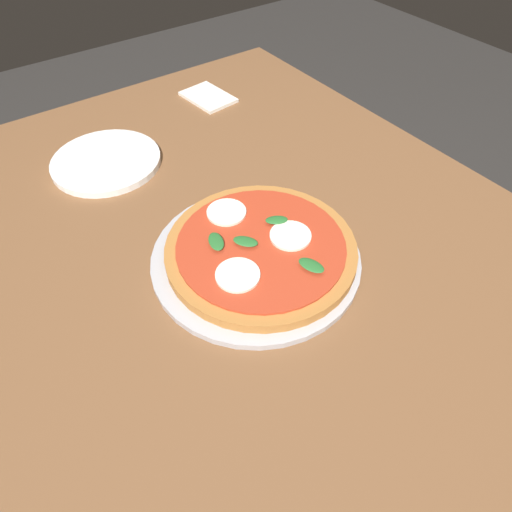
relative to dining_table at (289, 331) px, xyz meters
The scene contains 6 objects.
ground_plane 0.69m from the dining_table, ahead, with size 6.00×6.00×0.00m, color #2D2B28.
dining_table is the anchor object (origin of this frame).
serving_tray 0.14m from the dining_table, ahead, with size 0.35×0.35×0.01m, color #B2B2B7.
pizza 0.15m from the dining_table, ahead, with size 0.32×0.32×0.03m.
plate_white 0.52m from the dining_table, 10.70° to the left, with size 0.22×0.22×0.01m, color white.
napkin 0.66m from the dining_table, 19.96° to the right, with size 0.13×0.09×0.01m, color white.
Camera 1 is at (-0.31, 0.30, 1.34)m, focal length 31.55 mm.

